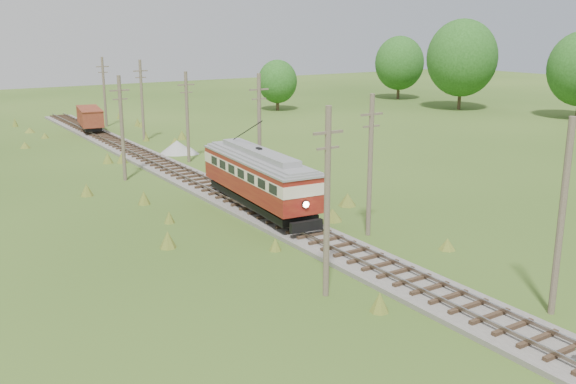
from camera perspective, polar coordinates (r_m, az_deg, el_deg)
railbed_main at (r=50.94m, az=-7.31°, el=0.56°), size 3.60×96.00×0.57m
streetcar at (r=43.02m, az=-2.57°, el=1.53°), size 4.03×13.02×5.90m
gondola at (r=80.07m, az=-17.19°, el=6.35°), size 3.58×7.66×2.45m
gravel_pile at (r=65.34m, az=-9.66°, el=3.94°), size 3.56×3.77×1.29m
utility_pole_r_1 at (r=29.82m, az=23.13°, el=-2.20°), size 0.30×0.30×8.80m
utility_pole_r_2 at (r=38.46m, az=7.31°, el=2.47°), size 1.60×0.30×8.60m
utility_pole_r_3 at (r=48.89m, az=-2.56°, el=5.39°), size 1.60×0.30×9.00m
utility_pole_r_4 at (r=60.36m, az=-8.95°, el=6.68°), size 1.60×0.30×8.40m
utility_pole_r_5 at (r=72.48m, az=-12.85°, el=7.99°), size 1.60×0.30×8.90m
utility_pole_r_6 at (r=84.72m, az=-16.02°, el=8.62°), size 1.60×0.30×8.70m
utility_pole_l_a at (r=29.32m, az=3.50°, el=-0.84°), size 1.60×0.30×9.00m
utility_pole_l_b at (r=54.01m, az=-14.55°, el=5.59°), size 1.60×0.30×8.60m
tree_right_4 at (r=101.81m, az=15.21°, el=11.42°), size 10.50×10.50×13.53m
tree_right_5 at (r=114.65m, az=9.87°, el=11.22°), size 8.40×8.40×10.82m
tree_mid_b at (r=97.55m, az=-0.94°, el=9.79°), size 5.88×5.88×7.57m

